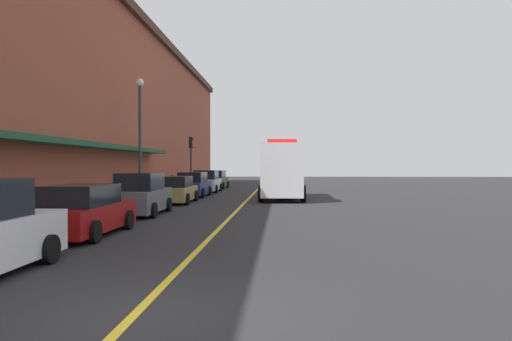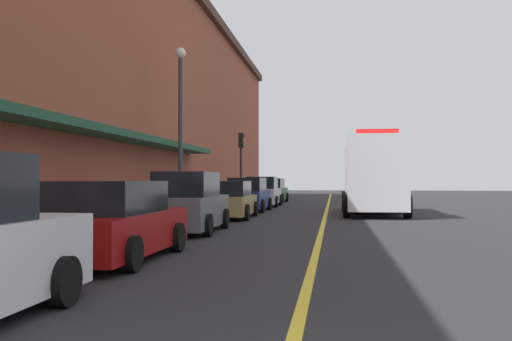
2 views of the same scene
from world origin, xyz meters
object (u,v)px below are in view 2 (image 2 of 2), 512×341
(parked_car_1, at_px, (113,223))
(parked_car_4, at_px, (248,195))
(traffic_light_near, at_px, (241,154))
(box_truck, at_px, (373,176))
(parking_meter_0, at_px, (220,190))
(parking_meter_1, at_px, (98,201))
(parked_car_6, at_px, (271,191))
(street_lamp_left, at_px, (180,112))
(parked_car_3, at_px, (228,201))
(parked_car_5, at_px, (262,192))
(parked_car_2, at_px, (188,204))
(parking_meter_2, at_px, (87,202))

(parked_car_1, xyz_separation_m, parked_car_4, (0.01, 17.77, 0.05))
(parked_car_1, bearing_deg, traffic_light_near, 3.26)
(box_truck, bearing_deg, parking_meter_0, -101.18)
(parked_car_4, distance_m, box_truck, 6.31)
(parking_meter_0, relative_size, parking_meter_1, 1.00)
(parked_car_6, height_order, street_lamp_left, street_lamp_left)
(parked_car_3, distance_m, parking_meter_0, 5.52)
(parked_car_5, bearing_deg, parked_car_2, 179.49)
(parked_car_3, xyz_separation_m, parked_car_6, (-0.11, 16.77, 0.06))
(box_truck, bearing_deg, parked_car_6, -154.43)
(parked_car_1, height_order, street_lamp_left, street_lamp_left)
(parked_car_3, bearing_deg, parking_meter_2, 171.34)
(parked_car_2, height_order, traffic_light_near, traffic_light_near)
(parked_car_3, relative_size, traffic_light_near, 1.04)
(traffic_light_near, bearing_deg, parked_car_2, -85.86)
(parked_car_1, height_order, parking_meter_1, parked_car_1)
(parked_car_2, bearing_deg, parked_car_1, 179.55)
(parking_meter_0, distance_m, street_lamp_left, 6.27)
(parked_car_6, xyz_separation_m, box_truck, (6.17, -12.95, 0.96))
(parked_car_5, bearing_deg, parked_car_1, 179.77)
(parked_car_3, bearing_deg, box_truck, -58.58)
(parked_car_2, xyz_separation_m, parking_meter_0, (-1.37, 11.57, 0.21))
(parked_car_4, bearing_deg, parking_meter_0, 92.85)
(parked_car_2, height_order, parked_car_6, parked_car_2)
(parked_car_1, height_order, parked_car_2, parked_car_2)
(parking_meter_1, bearing_deg, parked_car_4, 84.53)
(parked_car_1, distance_m, parking_meter_0, 17.79)
(parked_car_2, height_order, street_lamp_left, street_lamp_left)
(parked_car_2, xyz_separation_m, parking_meter_2, (-1.37, -4.15, 0.21))
(parked_car_2, xyz_separation_m, street_lamp_left, (-1.97, 6.30, 3.55))
(parked_car_2, height_order, parking_meter_2, parked_car_2)
(parking_meter_2, bearing_deg, parking_meter_1, 90.00)
(parked_car_5, bearing_deg, parked_car_3, 179.61)
(parked_car_6, bearing_deg, parked_car_4, -177.43)
(parked_car_1, relative_size, parked_car_4, 1.05)
(parked_car_4, xyz_separation_m, street_lamp_left, (-2.05, -5.32, 3.61))
(parking_meter_1, height_order, traffic_light_near, traffic_light_near)
(parked_car_1, bearing_deg, parking_meter_2, 35.62)
(parked_car_2, distance_m, parking_meter_1, 3.76)
(parked_car_3, xyz_separation_m, parked_car_5, (0.06, 10.81, 0.09))
(parked_car_2, relative_size, parking_meter_1, 3.44)
(parked_car_1, xyz_separation_m, traffic_light_near, (-1.37, 24.17, 2.41))
(street_lamp_left, bearing_deg, parked_car_1, -80.72)
(parked_car_1, height_order, box_truck, box_truck)
(parked_car_1, height_order, parked_car_5, parked_car_5)
(parked_car_3, height_order, parked_car_5, parked_car_5)
(parked_car_2, distance_m, parking_meter_0, 11.66)
(street_lamp_left, bearing_deg, parked_car_3, -1.07)
(box_truck, bearing_deg, parking_meter_2, -27.67)
(traffic_light_near, bearing_deg, parked_car_4, -77.78)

